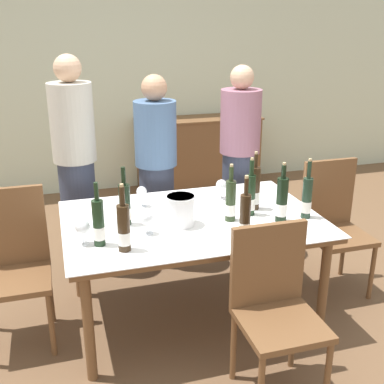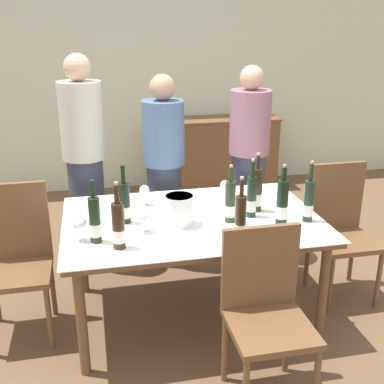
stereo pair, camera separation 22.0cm
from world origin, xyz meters
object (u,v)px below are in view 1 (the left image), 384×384
wine_bottle_6 (255,189)px  wine_bottle_7 (99,224)px  wine_glass_1 (142,192)px  person_host (76,167)px  wine_glass_3 (147,218)px  wine_bottle_0 (251,195)px  wine_glass_2 (83,227)px  wine_glass_0 (221,186)px  dining_table (192,227)px  person_guest_right (239,164)px  wine_bottle_5 (231,201)px  sideboard_cabinet (199,153)px  wine_bottle_4 (124,229)px  wine_bottle_3 (245,219)px  chair_left_end (14,258)px  wine_bottle_2 (125,206)px  wine_bottle_8 (307,198)px  person_guest_left (156,174)px  ice_bucket (181,210)px  chair_right_end (333,219)px  chair_near_front (274,301)px  wine_bottle_1 (282,201)px

wine_bottle_6 → wine_bottle_7: (-1.07, -0.27, -0.01)m
wine_glass_1 → person_host: bearing=122.4°
wine_glass_3 → wine_bottle_7: bearing=-166.1°
wine_bottle_0 → wine_glass_2: size_ratio=2.57×
wine_glass_0 → dining_table: bearing=-136.6°
dining_table → person_guest_right: size_ratio=1.03×
wine_glass_1 → wine_bottle_5: bearing=-38.7°
wine_bottle_6 → wine_glass_3: wine_bottle_6 is taller
sideboard_cabinet → wine_bottle_0: (-0.46, -2.63, 0.43)m
wine_bottle_4 → person_host: (-0.18, 1.26, 0.00)m
wine_glass_2 → wine_bottle_5: bearing=5.6°
wine_bottle_3 → chair_left_end: (-1.31, 0.51, -0.31)m
wine_bottle_7 → person_guest_right: size_ratio=0.23×
wine_glass_3 → person_guest_right: size_ratio=0.09×
wine_bottle_2 → wine_bottle_8: bearing=-10.8°
person_guest_right → wine_bottle_3: bearing=-110.4°
person_guest_left → person_guest_right: size_ratio=0.97×
ice_bucket → wine_bottle_2: (-0.33, 0.10, 0.02)m
dining_table → wine_bottle_6: (0.45, 0.04, 0.20)m
wine_bottle_5 → wine_glass_1: 0.64m
wine_bottle_4 → wine_glass_1: wine_bottle_4 is taller
ice_bucket → wine_bottle_6: size_ratio=0.48×
wine_bottle_4 → wine_bottle_8: bearing=6.5°
wine_glass_1 → person_guest_right: person_guest_right is taller
wine_bottle_2 → person_guest_left: 0.90m
wine_glass_3 → chair_right_end: bearing=9.8°
wine_bottle_2 → person_guest_right: person_guest_right is taller
wine_bottle_3 → wine_bottle_7: 0.83m
dining_table → wine_bottle_3: (0.19, -0.42, 0.20)m
wine_bottle_8 → person_guest_right: (-0.06, 1.02, -0.05)m
wine_bottle_4 → wine_glass_1: 0.67m
wine_bottle_3 → chair_right_end: 1.11m
wine_bottle_3 → wine_glass_0: size_ratio=2.83×
ice_bucket → person_host: size_ratio=0.11×
wine_glass_3 → wine_glass_0: bearing=35.1°
wine_bottle_0 → wine_bottle_2: 0.82m
dining_table → chair_left_end: chair_left_end is taller
wine_bottle_0 → wine_bottle_3: 0.42m
wine_bottle_4 → wine_glass_3: bearing=47.5°
sideboard_cabinet → chair_near_front: chair_near_front is taller
chair_right_end → wine_bottle_5: bearing=-167.7°
wine_bottle_1 → wine_bottle_3: bearing=-147.7°
wine_bottle_1 → wine_bottle_4: size_ratio=1.00×
person_host → wine_bottle_8: bearing=-39.0°
chair_right_end → ice_bucket: bearing=-171.8°
wine_glass_1 → dining_table: bearing=-47.3°
wine_bottle_8 → wine_bottle_7: bearing=-178.7°
wine_bottle_8 → wine_glass_1: 1.10m
ice_bucket → wine_glass_3: 0.24m
wine_bottle_0 → wine_glass_2: (-1.09, -0.14, -0.03)m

